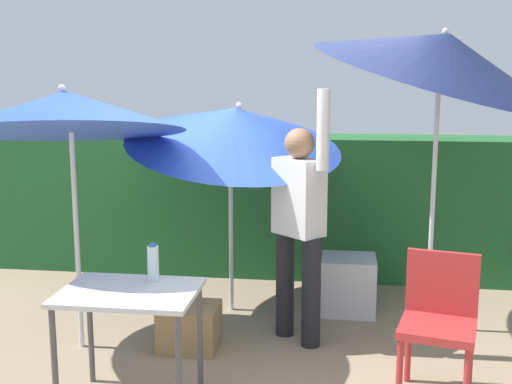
# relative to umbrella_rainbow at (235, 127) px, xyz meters

# --- Properties ---
(ground_plane) EXTENTS (24.00, 24.00, 0.00)m
(ground_plane) POSITION_rel_umbrella_rainbow_xyz_m (0.23, -0.73, -1.56)
(ground_plane) COLOR #9E8466
(hedge_row) EXTENTS (8.00, 0.70, 1.38)m
(hedge_row) POSITION_rel_umbrella_rainbow_xyz_m (0.23, 1.17, -0.87)
(hedge_row) COLOR #23602D
(hedge_row) RESTS_ON ground_plane
(umbrella_rainbow) EXTENTS (1.85, 1.81, 2.00)m
(umbrella_rainbow) POSITION_rel_umbrella_rainbow_xyz_m (0.00, 0.00, 0.00)
(umbrella_rainbow) COLOR silver
(umbrella_rainbow) RESTS_ON ground_plane
(umbrella_orange) EXTENTS (1.98, 1.92, 2.64)m
(umbrella_orange) POSITION_rel_umbrella_rainbow_xyz_m (1.59, -0.18, 0.55)
(umbrella_orange) COLOR silver
(umbrella_orange) RESTS_ON ground_plane
(umbrella_yellow) EXTENTS (1.67, 1.67, 2.04)m
(umbrella_yellow) POSITION_rel_umbrella_rainbow_xyz_m (-1.02, -0.93, 0.16)
(umbrella_yellow) COLOR silver
(umbrella_yellow) RESTS_ON ground_plane
(person_vendor) EXTENTS (0.47, 0.43, 1.88)m
(person_vendor) POSITION_rel_umbrella_rainbow_xyz_m (0.57, -0.58, -0.62)
(person_vendor) COLOR black
(person_vendor) RESTS_ON ground_plane
(chair_plastic) EXTENTS (0.53, 0.53, 0.89)m
(chair_plastic) POSITION_rel_umbrella_rainbow_xyz_m (1.49, -1.31, -1.05)
(chair_plastic) COLOR #B72D2D
(chair_plastic) RESTS_ON ground_plane
(cooler_box) EXTENTS (0.45, 0.42, 0.48)m
(cooler_box) POSITION_rel_umbrella_rainbow_xyz_m (0.95, 0.07, -1.32)
(cooler_box) COLOR silver
(cooler_box) RESTS_ON ground_plane
(crate_cardboard) EXTENTS (0.42, 0.37, 0.32)m
(crate_cardboard) POSITION_rel_umbrella_rainbow_xyz_m (-0.20, -0.84, -1.40)
(crate_cardboard) COLOR #9E7A4C
(crate_cardboard) RESTS_ON ground_plane
(folding_table) EXTENTS (0.80, 0.60, 0.73)m
(folding_table) POSITION_rel_umbrella_rainbow_xyz_m (-0.34, -1.69, -0.92)
(folding_table) COLOR #4C4C51
(folding_table) RESTS_ON ground_plane
(bottle_water) EXTENTS (0.07, 0.07, 0.24)m
(bottle_water) POSITION_rel_umbrella_rainbow_xyz_m (-0.25, -1.51, -0.72)
(bottle_water) COLOR silver
(bottle_water) RESTS_ON folding_table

